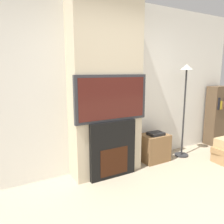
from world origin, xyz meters
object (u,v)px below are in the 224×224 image
at_px(fireplace, 112,149).
at_px(television, 112,98).
at_px(floor_lamp, 185,93).
at_px(media_stand, 154,147).
at_px(bookshelf, 216,115).

bearing_deg(fireplace, television, -90.00).
xyz_separation_m(floor_lamp, media_stand, (-0.61, 0.09, -0.96)).
distance_m(fireplace, television, 0.77).
distance_m(fireplace, floor_lamp, 1.74).
relative_size(television, bookshelf, 0.90).
bearing_deg(floor_lamp, media_stand, 171.69).
bearing_deg(media_stand, floor_lamp, -8.31).
height_order(fireplace, media_stand, fireplace).
height_order(media_stand, bookshelf, bookshelf).
relative_size(fireplace, media_stand, 1.63).
bearing_deg(television, media_stand, 9.29).
xyz_separation_m(television, bookshelf, (2.74, 0.22, -0.56)).
height_order(floor_lamp, media_stand, floor_lamp).
relative_size(floor_lamp, media_stand, 3.21).
relative_size(fireplace, television, 0.75).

